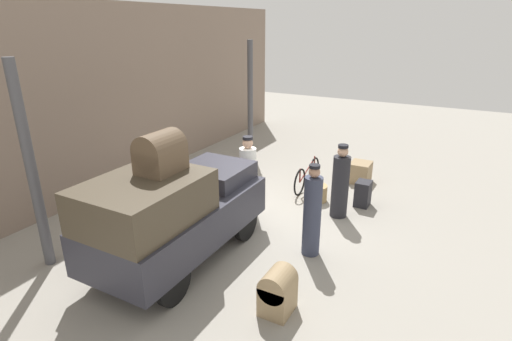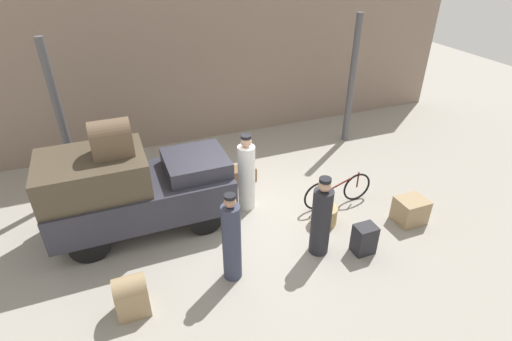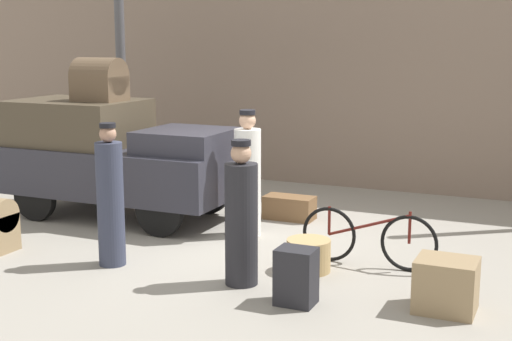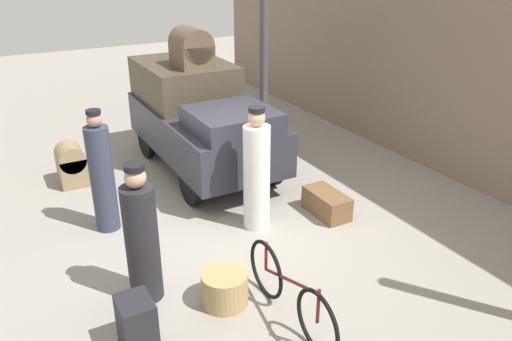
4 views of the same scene
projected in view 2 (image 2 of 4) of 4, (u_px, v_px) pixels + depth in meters
name	position (u px, v px, depth m)	size (l,w,h in m)	color
ground_plane	(251.00, 214.00, 8.65)	(30.00, 30.00, 0.00)	gray
station_building_facade	(196.00, 62.00, 10.74)	(16.00, 0.15, 4.50)	gray
canopy_pillar_left	(61.00, 121.00, 8.56)	(0.17, 0.17, 3.54)	#4C4C51
canopy_pillar_right	(352.00, 81.00, 10.86)	(0.17, 0.17, 3.54)	#4C4C51
truck	(133.00, 188.00, 7.79)	(3.51, 1.58, 1.77)	black
bicycle	(338.00, 191.00, 8.79)	(1.67, 0.04, 0.72)	black
wicker_basket	(324.00, 215.00, 8.31)	(0.52, 0.52, 0.38)	tan
conductor_in_dark_uniform	(321.00, 219.00, 7.28)	(0.37, 0.37, 1.63)	#232328
porter_lifting_near_truck	(232.00, 241.00, 6.70)	(0.32, 0.32, 1.73)	#33384C
porter_carrying_trunk	(247.00, 175.00, 8.48)	(0.37, 0.37, 1.75)	white
trunk_large_brown	(240.00, 174.00, 9.72)	(0.76, 0.39, 0.35)	brown
trunk_umber_medium	(410.00, 210.00, 8.31)	(0.60, 0.51, 0.54)	#937A56
trunk_barrel_dark	(131.00, 295.00, 6.26)	(0.50, 0.43, 0.71)	#937A56
suitcase_tan_flat	(364.00, 239.00, 7.50)	(0.40, 0.32, 0.60)	#232328
trunk_on_truck_roof	(111.00, 139.00, 7.16)	(0.71, 0.56, 0.65)	brown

